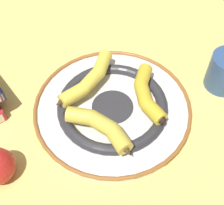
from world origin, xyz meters
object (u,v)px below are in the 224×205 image
banana_b (146,92)px  banana_c (101,127)px  banana_a (89,80)px  decorative_bowl (112,108)px

banana_b → banana_c: (-0.01, -0.14, 0.00)m
banana_a → banana_b: same height
decorative_bowl → banana_c: size_ratio=2.05×
banana_a → banana_c: 0.14m
banana_b → banana_c: 0.14m
banana_c → banana_b: bearing=-101.9°
decorative_bowl → banana_b: 0.09m
decorative_bowl → banana_b: (0.05, 0.07, 0.04)m
banana_a → banana_c: banana_c is taller
banana_a → banana_b: (0.13, 0.06, -0.00)m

